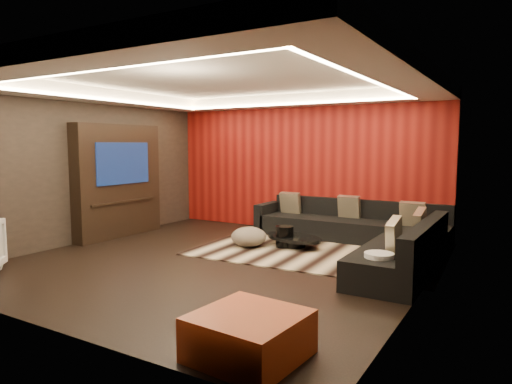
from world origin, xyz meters
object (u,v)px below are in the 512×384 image
Objects in this scene: white_side_table at (379,271)px; orange_ottoman at (249,336)px; coffee_table at (294,241)px; drum_stool at (285,237)px; sectional_sofa at (366,236)px.

white_side_table is 0.53× the size of orange_ottoman.
white_side_table is 2.46m from orange_ottoman.
coffee_table is at bearing 141.63° from white_side_table.
drum_stool is 0.10× the size of sectional_sofa.
orange_ottoman is (1.50, -3.95, 0.08)m from coffee_table.
drum_stool is at bearing 112.92° from orange_ottoman.
coffee_table is 0.31× the size of sectional_sofa.
white_side_table is 0.13× the size of sectional_sofa.
white_side_table reaches higher than drum_stool.
sectional_sofa reaches higher than drum_stool.
drum_stool is at bearing -140.67° from coffee_table.
drum_stool is at bearing -157.88° from sectional_sofa.
drum_stool is 2.50m from white_side_table.
orange_ottoman is 4.38m from sectional_sofa.
white_side_table is at bearing 79.87° from orange_ottoman.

